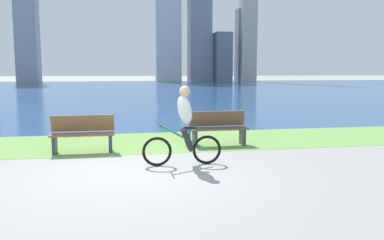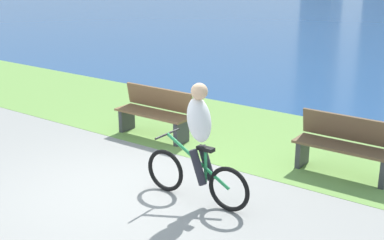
{
  "view_description": "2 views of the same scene",
  "coord_description": "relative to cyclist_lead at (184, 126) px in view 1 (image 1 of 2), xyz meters",
  "views": [
    {
      "loc": [
        -0.22,
        -7.55,
        1.96
      ],
      "look_at": [
        1.41,
        1.16,
        0.86
      ],
      "focal_mm": 37.08,
      "sensor_mm": 36.0,
      "label": 1
    },
    {
      "loc": [
        4.82,
        -4.83,
        3.21
      ],
      "look_at": [
        0.89,
        0.64,
        1.08
      ],
      "focal_mm": 48.88,
      "sensor_mm": 36.0,
      "label": 2
    }
  ],
  "objects": [
    {
      "name": "ground_plane",
      "position": [
        -1.11,
        -0.47,
        -0.83
      ],
      "size": [
        300.0,
        300.0,
        0.0
      ],
      "primitive_type": "plane",
      "color": "gray"
    },
    {
      "name": "city_skyline_far_shore",
      "position": [
        -1.93,
        61.45,
        10.87
      ],
      "size": [
        48.36,
        5.26,
        27.79
      ],
      "color": "#8C939E",
      "rests_on": "ground"
    },
    {
      "name": "grass_strip_bayside",
      "position": [
        -1.11,
        2.84,
        -0.83
      ],
      "size": [
        120.0,
        3.26,
        0.01
      ],
      "primitive_type": "cube",
      "color": "#6B9947",
      "rests_on": "ground"
    },
    {
      "name": "cyclist_lead",
      "position": [
        0.0,
        0.0,
        0.0
      ],
      "size": [
        1.67,
        0.52,
        1.66
      ],
      "color": "black",
      "rests_on": "ground"
    },
    {
      "name": "bench_near_path",
      "position": [
        -2.19,
        1.73,
        -0.38
      ],
      "size": [
        1.5,
        0.47,
        0.9
      ],
      "color": "brown",
      "rests_on": "ground"
    },
    {
      "name": "bench_far_along_path",
      "position": [
        1.27,
        2.07,
        -0.38
      ],
      "size": [
        1.5,
        0.47,
        0.9
      ],
      "color": "brown",
      "rests_on": "ground"
    },
    {
      "name": "bay_water_surface",
      "position": [
        -1.11,
        37.01,
        -0.83
      ],
      "size": [
        300.0,
        65.08,
        0.0
      ],
      "primitive_type": "cube",
      "color": "navy",
      "rests_on": "ground"
    }
  ]
}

